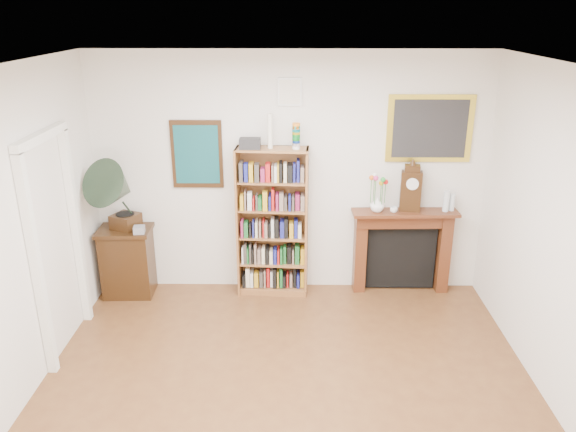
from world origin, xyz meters
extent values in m
cube|color=#56311A|center=(0.00, 0.00, -0.01)|extent=(4.50, 5.00, 0.01)
cube|color=white|center=(0.00, 0.00, 2.80)|extent=(4.50, 5.00, 0.01)
cube|color=silver|center=(0.00, 2.50, 1.40)|extent=(4.50, 0.01, 2.80)
cube|color=white|center=(-2.21, 0.73, 1.05)|extent=(0.08, 0.08, 2.10)
cube|color=white|center=(-2.21, 1.67, 1.05)|extent=(0.08, 0.08, 2.10)
cube|color=white|center=(-2.21, 1.20, 2.13)|extent=(0.08, 1.02, 0.08)
cube|color=black|center=(-1.05, 2.48, 1.65)|extent=(0.58, 0.03, 0.78)
cube|color=#114B52|center=(-1.05, 2.46, 1.65)|extent=(0.50, 0.01, 0.67)
cube|color=white|center=(0.00, 2.48, 2.35)|extent=(0.26, 0.03, 0.30)
cube|color=silver|center=(0.00, 2.46, 2.35)|extent=(0.22, 0.01, 0.26)
cube|color=gold|center=(1.55, 2.48, 1.95)|extent=(0.95, 0.03, 0.75)
cube|color=#262628|center=(1.55, 2.46, 1.95)|extent=(0.82, 0.01, 0.65)
cube|color=brown|center=(-0.59, 2.34, 0.88)|extent=(0.04, 0.29, 1.76)
cube|color=brown|center=(0.20, 2.34, 0.88)|extent=(0.04, 0.29, 1.76)
cube|color=brown|center=(-0.20, 2.34, 1.75)|extent=(0.83, 0.34, 0.02)
cube|color=brown|center=(-0.20, 2.34, 0.04)|extent=(0.83, 0.34, 0.08)
cube|color=brown|center=(-0.20, 2.47, 0.88)|extent=(0.81, 0.07, 1.76)
cube|color=brown|center=(-0.20, 2.34, 0.38)|extent=(0.78, 0.32, 0.02)
cube|color=brown|center=(-0.20, 2.34, 0.71)|extent=(0.78, 0.32, 0.02)
cube|color=brown|center=(-0.20, 2.34, 1.05)|extent=(0.78, 0.32, 0.02)
cube|color=brown|center=(-0.20, 2.34, 1.38)|extent=(0.78, 0.32, 0.02)
cube|color=black|center=(-1.90, 2.26, 0.41)|extent=(0.62, 0.46, 0.83)
cube|color=#4C2711|center=(0.83, 2.39, 0.49)|extent=(0.14, 0.18, 0.99)
cube|color=#4C2711|center=(1.82, 2.39, 0.49)|extent=(0.14, 0.18, 0.99)
cube|color=#4C2711|center=(1.33, 2.39, 0.91)|extent=(1.13, 0.22, 0.16)
cube|color=#4C2711|center=(1.33, 2.35, 1.00)|extent=(1.22, 0.33, 0.04)
cube|color=black|center=(1.33, 2.44, 0.41)|extent=(0.82, 0.09, 0.79)
cube|color=black|center=(-1.88, 2.29, 0.91)|extent=(0.36, 0.36, 0.17)
cylinder|color=black|center=(-1.88, 2.29, 1.00)|extent=(0.27, 0.27, 0.01)
cone|color=#2B3E2E|center=(-1.88, 2.13, 1.36)|extent=(0.77, 0.84, 0.70)
cube|color=#A2A1AC|center=(-1.69, 2.14, 0.87)|extent=(0.13, 0.13, 0.08)
cube|color=black|center=(1.37, 2.38, 1.25)|extent=(0.25, 0.16, 0.46)
cylinder|color=white|center=(1.37, 2.31, 1.36)|extent=(0.14, 0.03, 0.14)
cube|color=black|center=(1.37, 2.38, 1.52)|extent=(0.18, 0.13, 0.08)
imported|color=white|center=(1.00, 2.34, 1.11)|extent=(0.19, 0.19, 0.17)
imported|color=silver|center=(1.18, 2.31, 1.06)|extent=(0.10, 0.10, 0.07)
cylinder|color=silver|center=(1.78, 2.36, 1.14)|extent=(0.07, 0.07, 0.24)
cylinder|color=silver|center=(1.86, 2.39, 1.12)|extent=(0.06, 0.06, 0.20)
camera|label=1|loc=(0.06, -3.69, 3.21)|focal=35.00mm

